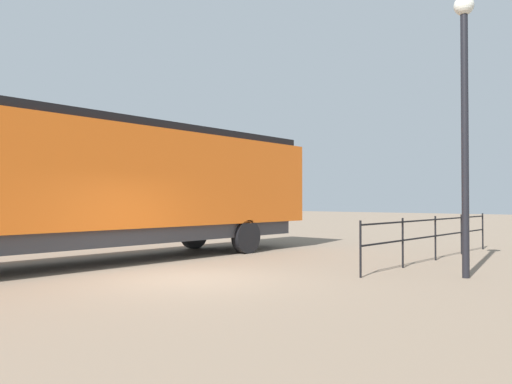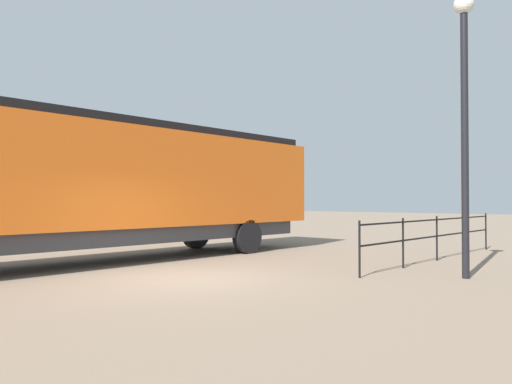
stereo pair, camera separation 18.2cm
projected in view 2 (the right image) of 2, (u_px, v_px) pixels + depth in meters
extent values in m
plane|color=#84705B|center=(185.00, 279.00, 10.91)|extent=(120.00, 120.00, 0.00)
cube|color=orange|center=(80.00, 177.00, 13.28)|extent=(2.87, 16.25, 2.73)
cube|color=black|center=(251.00, 195.00, 18.28)|extent=(2.75, 2.73, 1.91)
cube|color=black|center=(80.00, 122.00, 13.30)|extent=(2.58, 15.60, 0.24)
cube|color=#38383D|center=(80.00, 236.00, 13.25)|extent=(2.58, 14.95, 0.45)
cylinder|color=black|center=(196.00, 233.00, 17.96)|extent=(0.30, 1.10, 1.10)
cylinder|color=black|center=(247.00, 237.00, 16.23)|extent=(0.30, 1.10, 1.10)
cylinder|color=black|center=(465.00, 144.00, 11.05)|extent=(0.16, 0.16, 6.01)
sphere|color=silver|center=(464.00, 4.00, 11.10)|extent=(0.44, 0.44, 0.44)
cube|color=black|center=(437.00, 220.00, 14.29)|extent=(0.04, 8.66, 0.04)
cube|color=black|center=(437.00, 236.00, 14.28)|extent=(0.04, 8.66, 0.04)
cylinder|color=black|center=(359.00, 249.00, 11.08)|extent=(0.05, 0.05, 1.29)
cylinder|color=black|center=(403.00, 243.00, 12.68)|extent=(0.05, 0.05, 1.29)
cylinder|color=black|center=(437.00, 238.00, 14.28)|extent=(0.05, 0.05, 1.29)
cylinder|color=black|center=(464.00, 235.00, 15.88)|extent=(0.05, 0.05, 1.29)
cylinder|color=black|center=(486.00, 231.00, 17.48)|extent=(0.05, 0.05, 1.29)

